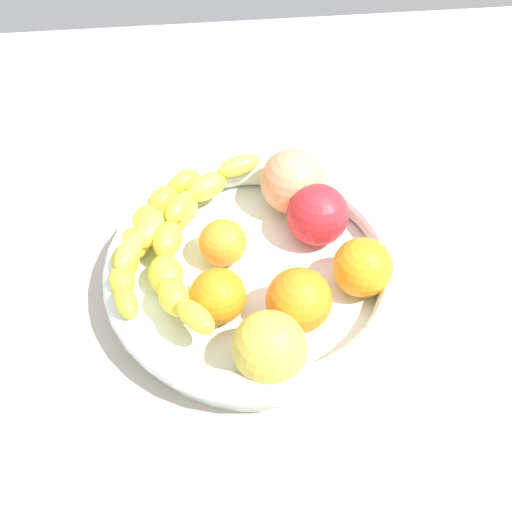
{
  "coord_description": "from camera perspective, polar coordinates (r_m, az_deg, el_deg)",
  "views": [
    {
      "loc": [
        -4.21,
        -39.87,
        55.76
      ],
      "look_at": [
        0.0,
        0.0,
        8.23
      ],
      "focal_mm": 40.83,
      "sensor_mm": 36.0,
      "label": 1
    }
  ],
  "objects": [
    {
      "name": "tomato_red",
      "position": [
        0.66,
        6.05,
        4.03
      ],
      "size": [
        7.05,
        7.05,
        7.05
      ],
      "primitive_type": "sphere",
      "color": "red",
      "rests_on": "fruit_bowl"
    },
    {
      "name": "banana_draped_right",
      "position": [
        0.65,
        -11.14,
        1.62
      ],
      "size": [
        10.9,
        21.37,
        4.9
      ],
      "color": "yellow",
      "rests_on": "fruit_bowl"
    },
    {
      "name": "banana_arching_top",
      "position": [
        0.68,
        -7.33,
        4.62
      ],
      "size": [
        17.76,
        17.33,
        5.4
      ],
      "color": "#DFDD45",
      "rests_on": "fruit_bowl"
    },
    {
      "name": "apple_yellow",
      "position": [
        0.55,
        1.26,
        -9.0
      ],
      "size": [
        7.17,
        7.17,
        7.17
      ],
      "primitive_type": "sphere",
      "color": "gold",
      "rests_on": "fruit_bowl"
    },
    {
      "name": "banana_draped_left",
      "position": [
        0.62,
        -8.09,
        -1.07
      ],
      "size": [
        7.57,
        20.38,
        5.49
      ],
      "color": "yellow",
      "rests_on": "fruit_bowl"
    },
    {
      "name": "orange_rear",
      "position": [
        0.64,
        -3.27,
        1.3
      ],
      "size": [
        5.29,
        5.29,
        5.29
      ],
      "primitive_type": "sphere",
      "color": "orange",
      "rests_on": "fruit_bowl"
    },
    {
      "name": "kitchen_counter",
      "position": [
        0.67,
        -0.0,
        -3.69
      ],
      "size": [
        120.0,
        120.0,
        3.0
      ],
      "primitive_type": "cube",
      "color": "#B7AC9A",
      "rests_on": "ground"
    },
    {
      "name": "orange_mid_right",
      "position": [
        0.62,
        10.38,
        -1.1
      ],
      "size": [
        6.38,
        6.38,
        6.38
      ],
      "primitive_type": "sphere",
      "color": "orange",
      "rests_on": "fruit_bowl"
    },
    {
      "name": "peach_blush",
      "position": [
        0.69,
        3.65,
        7.3
      ],
      "size": [
        7.79,
        7.79,
        7.79
      ],
      "primitive_type": "sphere",
      "color": "#F69A6B",
      "rests_on": "fruit_bowl"
    },
    {
      "name": "orange_mid_left",
      "position": [
        0.58,
        4.22,
        -4.34
      ],
      "size": [
        6.7,
        6.7,
        6.7
      ],
      "primitive_type": "sphere",
      "color": "orange",
      "rests_on": "fruit_bowl"
    },
    {
      "name": "orange_front",
      "position": [
        0.59,
        -3.74,
        -3.93
      ],
      "size": [
        5.82,
        5.82,
        5.82
      ],
      "primitive_type": "sphere",
      "color": "orange",
      "rests_on": "fruit_bowl"
    },
    {
      "name": "fruit_bowl",
      "position": [
        0.64,
        -0.0,
        -1.44
      ],
      "size": [
        33.06,
        33.06,
        5.31
      ],
      "color": "white",
      "rests_on": "kitchen_counter"
    }
  ]
}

